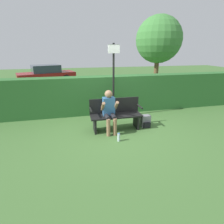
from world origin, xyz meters
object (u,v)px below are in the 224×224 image
(signpost, at_px, (114,77))
(tree, at_px, (159,40))
(person_seated, at_px, (109,109))
(backpack, at_px, (146,121))
(water_bottle, at_px, (119,137))
(park_bench, at_px, (116,114))
(parked_car, at_px, (47,74))

(signpost, bearing_deg, tree, 48.94)
(person_seated, height_order, signpost, signpost)
(backpack, distance_m, water_bottle, 1.33)
(person_seated, bearing_deg, tree, 52.72)
(park_bench, bearing_deg, signpost, 80.36)
(park_bench, xyz_separation_m, person_seated, (-0.22, -0.12, 0.22))
(signpost, relative_size, parked_car, 0.59)
(signpost, height_order, parked_car, signpost)
(signpost, bearing_deg, person_seated, -109.06)
(person_seated, bearing_deg, park_bench, 29.14)
(park_bench, distance_m, parked_car, 9.70)
(water_bottle, distance_m, tree, 7.78)
(park_bench, bearing_deg, water_bottle, -97.54)
(signpost, bearing_deg, parked_car, 111.72)
(backpack, bearing_deg, signpost, 127.87)
(backpack, relative_size, signpost, 0.15)
(backpack, xyz_separation_m, parked_car, (-4.08, 9.24, 0.43))
(park_bench, relative_size, parked_car, 0.36)
(water_bottle, distance_m, parked_car, 10.44)
(park_bench, height_order, person_seated, person_seated)
(backpack, height_order, water_bottle, backpack)
(person_seated, distance_m, parked_car, 9.75)
(water_bottle, xyz_separation_m, tree, (3.99, 6.07, 2.78))
(park_bench, relative_size, person_seated, 1.25)
(water_bottle, relative_size, tree, 0.06)
(water_bottle, height_order, tree, tree)
(tree, bearing_deg, signpost, -131.06)
(person_seated, height_order, water_bottle, person_seated)
(water_bottle, height_order, parked_car, parked_car)
(parked_car, bearing_deg, backpack, -84.22)
(backpack, bearing_deg, water_bottle, -145.55)
(person_seated, xyz_separation_m, backpack, (1.21, 0.07, -0.53))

